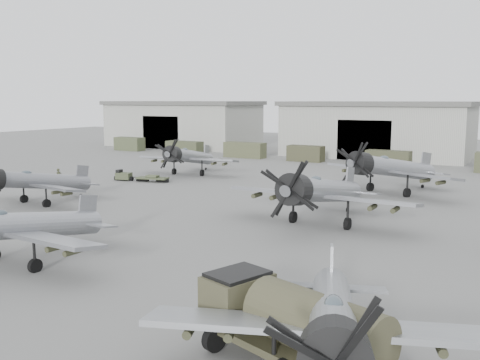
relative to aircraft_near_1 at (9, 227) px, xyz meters
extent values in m
plane|color=slate|center=(0.90, 4.46, -2.20)|extent=(220.00, 220.00, 0.00)
cube|color=#AAABA0|center=(-37.10, 66.46, 1.80)|extent=(28.00, 14.00, 8.00)
cube|color=#595955|center=(-37.10, 66.46, 6.15)|extent=(29.00, 14.80, 0.70)
cube|color=black|center=(-37.10, 59.66, 0.80)|extent=(8.12, 0.40, 6.00)
cube|color=#AAABA0|center=(0.90, 66.46, 1.80)|extent=(28.00, 14.00, 8.00)
cube|color=#595955|center=(0.90, 66.46, 6.15)|extent=(29.00, 14.80, 0.70)
cube|color=black|center=(0.90, 59.66, 0.80)|extent=(8.12, 0.40, 6.00)
cube|color=#434B31|center=(-40.12, 54.46, -1.03)|extent=(5.49, 2.20, 2.34)
cube|color=#3D422B|center=(-28.07, 54.46, -1.15)|extent=(6.36, 2.20, 2.11)
cube|color=#474A30|center=(-16.44, 54.46, -1.01)|extent=(6.61, 2.20, 2.39)
cube|color=#3B3B26|center=(-6.15, 54.46, -1.05)|extent=(5.24, 2.20, 2.30)
cube|color=#3A3C27|center=(5.95, 54.46, -1.12)|extent=(5.88, 2.20, 2.16)
cylinder|color=gray|center=(0.04, 0.90, -0.08)|extent=(1.86, 10.25, 3.00)
cube|color=gray|center=(0.01, 0.32, -0.33)|extent=(12.10, 2.62, 0.54)
cube|color=gray|center=(0.23, 5.42, 0.07)|extent=(0.18, 1.60, 1.92)
cylinder|color=black|center=(1.83, 0.06, -1.87)|extent=(0.30, 0.78, 0.77)
cylinder|color=black|center=(0.21, 5.13, -2.06)|extent=(0.13, 0.31, 0.31)
cylinder|color=gray|center=(19.01, -2.15, -0.09)|extent=(4.98, 10.00, 2.99)
cylinder|color=black|center=(20.62, -6.35, 0.62)|extent=(2.24, 2.07, 1.99)
cube|color=gray|center=(19.22, -2.69, -0.34)|extent=(11.94, 6.26, 0.54)
cube|color=gray|center=(17.40, 2.06, 0.06)|extent=(0.68, 1.53, 1.91)
ellipsoid|color=#3F4C54|center=(19.56, -3.58, 0.77)|extent=(0.95, 1.28, 0.54)
cylinder|color=black|center=(17.50, 1.79, -2.06)|extent=(0.22, 0.33, 0.31)
cylinder|color=gray|center=(-13.20, 13.04, -0.22)|extent=(2.50, 9.63, 2.81)
cube|color=gray|center=(-13.26, 12.51, -0.45)|extent=(11.40, 3.34, 0.50)
cube|color=gray|center=(-12.68, 17.24, -0.08)|extent=(0.29, 1.50, 1.80)
ellipsoid|color=#3F4C54|center=(-13.37, 11.62, 0.59)|extent=(0.67, 1.14, 0.50)
cylinder|color=black|center=(-14.98, 12.54, -1.89)|extent=(0.34, 0.74, 0.72)
cylinder|color=black|center=(-11.59, 12.12, -1.89)|extent=(0.34, 0.74, 0.72)
cylinder|color=black|center=(-12.72, 16.97, -2.07)|extent=(0.14, 0.30, 0.29)
cylinder|color=gray|center=(10.86, 18.22, 0.23)|extent=(1.91, 11.73, 3.45)
cylinder|color=black|center=(10.75, 13.04, 1.05)|extent=(2.13, 1.79, 2.29)
cube|color=gray|center=(10.84, 17.56, -0.05)|extent=(13.84, 2.73, 0.62)
cube|color=gray|center=(10.97, 23.40, 0.40)|extent=(0.17, 1.84, 2.20)
ellipsoid|color=#3F4C54|center=(10.82, 16.46, 1.22)|extent=(0.69, 1.34, 0.62)
cylinder|color=black|center=(8.75, 17.38, -1.82)|extent=(0.33, 0.89, 0.88)
cylinder|color=black|center=(12.94, 17.29, -1.82)|extent=(0.33, 0.89, 0.88)
cylinder|color=black|center=(10.96, 23.07, -2.04)|extent=(0.14, 0.36, 0.35)
cylinder|color=gray|center=(-12.74, 34.69, -0.03)|extent=(3.06, 10.54, 3.07)
cylinder|color=black|center=(-12.02, 30.12, 0.70)|extent=(2.09, 1.82, 2.05)
cube|color=gray|center=(-12.65, 34.11, -0.28)|extent=(12.48, 4.04, 0.55)
cube|color=gray|center=(-13.45, 39.26, 0.12)|extent=(0.37, 1.64, 1.96)
ellipsoid|color=#3F4C54|center=(-12.49, 33.14, 0.85)|extent=(0.76, 1.26, 0.55)
cylinder|color=black|center=(-14.46, 33.63, -1.86)|extent=(0.39, 0.82, 0.79)
cylinder|color=black|center=(-10.77, 34.20, -1.86)|extent=(0.39, 0.82, 0.79)
cylinder|color=black|center=(-13.40, 38.97, -2.06)|extent=(0.17, 0.33, 0.31)
cylinder|color=gray|center=(11.95, 33.79, 0.25)|extent=(5.89, 11.58, 3.47)
cylinder|color=black|center=(10.03, 28.93, 1.08)|extent=(2.61, 2.41, 2.31)
cube|color=gray|center=(11.71, 33.17, -0.03)|extent=(13.83, 7.40, 0.62)
cube|color=gray|center=(13.87, 38.65, 0.42)|extent=(0.81, 1.77, 2.22)
ellipsoid|color=#3F4C54|center=(11.30, 32.13, 1.25)|extent=(1.11, 1.49, 0.62)
cylinder|color=black|center=(9.66, 33.74, -1.81)|extent=(0.62, 0.94, 0.89)
cylinder|color=black|center=(13.59, 32.18, -1.81)|extent=(0.62, 0.94, 0.89)
cylinder|color=black|center=(13.75, 38.34, -2.04)|extent=(0.26, 0.38, 0.36)
cube|color=#413F2A|center=(17.81, -2.41, -1.41)|extent=(7.79, 4.56, 0.26)
cube|color=#413F2A|center=(15.09, -1.54, -0.56)|extent=(2.35, 2.83, 1.80)
cylinder|color=#413F2A|center=(18.72, -2.69, -0.35)|extent=(5.24, 3.39, 2.01)
cube|color=black|center=(15.09, -1.54, 0.39)|extent=(2.15, 2.50, 0.16)
cylinder|color=black|center=(14.82, -2.73, -1.73)|extent=(0.59, 1.00, 0.95)
cube|color=#3D442D|center=(-16.31, 26.77, -1.69)|extent=(1.86, 1.37, 0.74)
cube|color=black|center=(-16.85, 26.65, -1.23)|extent=(0.64, 0.92, 0.46)
cylinder|color=black|center=(-16.31, 26.77, -1.97)|extent=(1.20, 0.76, 0.52)
cylinder|color=black|center=(-15.13, 27.05, -1.79)|extent=(1.10, 0.33, 0.07)
cube|color=#3D442D|center=(-12.87, 27.58, -1.79)|extent=(3.73, 2.07, 0.17)
cylinder|color=black|center=(-12.87, 27.58, -2.02)|extent=(1.45, 0.72, 0.41)
cylinder|color=#3D442D|center=(-12.87, 27.58, -1.60)|extent=(1.33, 0.59, 0.30)
imported|color=#383B26|center=(-20.08, 20.93, -1.33)|extent=(0.52, 0.70, 1.75)
camera|label=1|loc=(24.69, -17.91, 6.75)|focal=40.00mm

